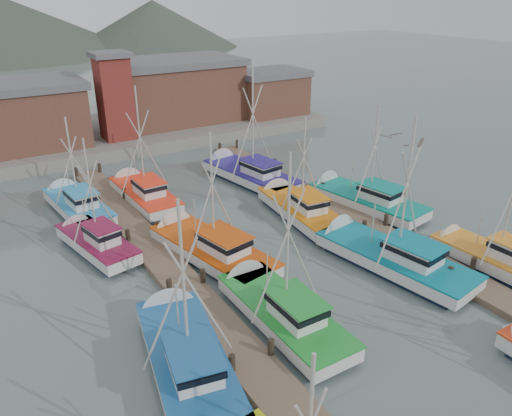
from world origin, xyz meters
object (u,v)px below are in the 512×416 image
boat_4 (278,309)px  boat_12 (142,193)px  lookout_tower (114,96)px  boat_8 (207,247)px

boat_4 → boat_12: 18.39m
lookout_tower → boat_4: 33.06m
lookout_tower → boat_8: (-2.26, -24.93, -4.87)m
lookout_tower → boat_12: 15.29m
boat_8 → boat_12: bearing=80.3°
lookout_tower → boat_4: size_ratio=0.86×
boat_4 → boat_8: bearing=91.1°
boat_8 → boat_4: bearing=-100.4°
boat_8 → boat_12: (-0.39, 10.68, 0.00)m
boat_12 → boat_4: bearing=-91.1°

